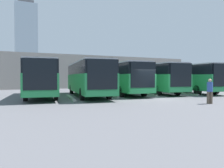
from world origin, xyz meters
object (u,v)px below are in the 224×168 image
bus_0 (186,77)px  pedestrian (210,90)px  bus_1 (152,77)px  bus_4 (41,77)px  bus_2 (120,77)px  bus_3 (87,77)px

bus_0 → pedestrian: (6.58, 9.21, -0.89)m
bus_1 → bus_4: 12.35m
bus_0 → bus_2: same height
bus_2 → bus_3: size_ratio=1.00×
pedestrian → bus_4: bearing=155.9°
bus_0 → bus_1: 4.27m
bus_4 → pedestrian: bus_4 is taller
bus_0 → bus_1: (4.12, -1.14, 0.00)m
bus_1 → pedestrian: bus_1 is taller
bus_0 → bus_4: (16.47, -1.18, 0.00)m
bus_0 → bus_3: 12.35m
bus_1 → bus_3: size_ratio=1.00×
bus_2 → pedestrian: 10.52m
bus_1 → pedestrian: size_ratio=6.77×
bus_1 → bus_2: bearing=7.5°
bus_2 → pedestrian: size_ratio=6.77×
bus_4 → bus_1: bearing=-172.6°
bus_1 → bus_3: bearing=15.2°
bus_3 → bus_4: size_ratio=1.00×
bus_0 → bus_3: size_ratio=1.00×
bus_4 → pedestrian: 14.37m
bus_4 → bus_0: bearing=-176.5°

